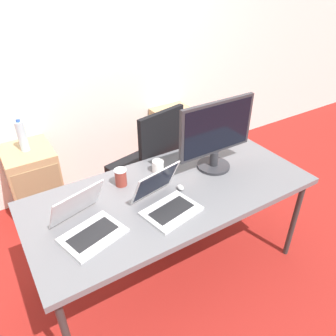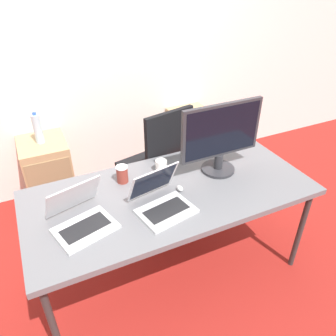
{
  "view_description": "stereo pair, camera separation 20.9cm",
  "coord_description": "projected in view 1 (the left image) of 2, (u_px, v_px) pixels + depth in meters",
  "views": [
    {
      "loc": [
        -0.94,
        -1.45,
        2.04
      ],
      "look_at": [
        0.0,
        0.04,
        0.9
      ],
      "focal_mm": 35.0,
      "sensor_mm": 36.0,
      "label": 1
    },
    {
      "loc": [
        -0.75,
        -1.55,
        2.04
      ],
      "look_at": [
        0.0,
        0.04,
        0.9
      ],
      "focal_mm": 35.0,
      "sensor_mm": 36.0,
      "label": 2
    }
  ],
  "objects": [
    {
      "name": "wall_back",
      "position": [
        82.0,
        56.0,
        2.9
      ],
      "size": [
        10.0,
        0.05,
        2.6
      ],
      "color": "white",
      "rests_on": "ground_plane"
    },
    {
      "name": "ground_plane",
      "position": [
        171.0,
        267.0,
        2.56
      ],
      "size": [
        14.0,
        14.0,
        0.0
      ],
      "primitive_type": "plane",
      "color": "maroon"
    },
    {
      "name": "laptop_right",
      "position": [
        87.0,
        224.0,
        1.8
      ],
      "size": [
        0.38,
        0.42,
        0.23
      ],
      "color": "silver",
      "rests_on": "desk"
    },
    {
      "name": "coffee_cup_brown",
      "position": [
        121.0,
        177.0,
        2.17
      ],
      "size": [
        0.08,
        0.08,
        0.12
      ],
      "color": "maroon",
      "rests_on": "desk"
    },
    {
      "name": "coffee_cup_white",
      "position": [
        158.0,
        166.0,
        2.31
      ],
      "size": [
        0.08,
        0.08,
        0.09
      ],
      "color": "white",
      "rests_on": "desk"
    },
    {
      "name": "cabinet_left",
      "position": [
        35.0,
        183.0,
        2.92
      ],
      "size": [
        0.4,
        0.47,
        0.68
      ],
      "color": "tan",
      "rests_on": "ground_plane"
    },
    {
      "name": "laptop_left",
      "position": [
        166.0,
        201.0,
        1.97
      ],
      "size": [
        0.36,
        0.39,
        0.24
      ],
      "color": "silver",
      "rests_on": "desk"
    },
    {
      "name": "desk",
      "position": [
        171.0,
        196.0,
        2.17
      ],
      "size": [
        1.87,
        0.86,
        0.75
      ],
      "color": "slate",
      "rests_on": "ground_plane"
    },
    {
      "name": "mouse",
      "position": [
        180.0,
        187.0,
        2.15
      ],
      "size": [
        0.04,
        0.06,
        0.03
      ],
      "color": "silver",
      "rests_on": "desk"
    },
    {
      "name": "water_bottle",
      "position": [
        22.0,
        136.0,
        2.67
      ],
      "size": [
        0.07,
        0.07,
        0.28
      ],
      "color": "silver",
      "rests_on": "cabinet_left"
    },
    {
      "name": "cabinet_right",
      "position": [
        176.0,
        141.0,
        3.6
      ],
      "size": [
        0.4,
        0.47,
        0.68
      ],
      "color": "tan",
      "rests_on": "ground_plane"
    },
    {
      "name": "monitor",
      "position": [
        216.0,
        134.0,
        2.24
      ],
      "size": [
        0.59,
        0.24,
        0.51
      ],
      "color": "#2D2D33",
      "rests_on": "desk"
    },
    {
      "name": "office_chair",
      "position": [
        147.0,
        176.0,
        2.91
      ],
      "size": [
        0.57,
        0.61,
        1.07
      ],
      "color": "#232326",
      "rests_on": "ground_plane"
    }
  ]
}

